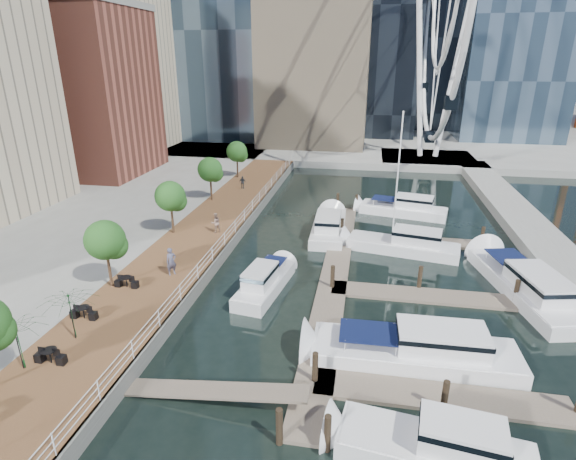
# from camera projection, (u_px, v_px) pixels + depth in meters

# --- Properties ---
(ground) EXTENTS (520.00, 520.00, 0.00)m
(ground) POSITION_uv_depth(u_px,v_px,m) (265.00, 353.00, 24.76)
(ground) COLOR black
(ground) RESTS_ON ground
(boardwalk) EXTENTS (6.00, 60.00, 1.00)m
(boardwalk) POSITION_uv_depth(u_px,v_px,m) (204.00, 235.00, 39.87)
(boardwalk) COLOR brown
(boardwalk) RESTS_ON ground
(seawall) EXTENTS (0.25, 60.00, 1.00)m
(seawall) POSITION_uv_depth(u_px,v_px,m) (237.00, 238.00, 39.37)
(seawall) COLOR #595954
(seawall) RESTS_ON ground
(land_far) EXTENTS (200.00, 114.00, 1.00)m
(land_far) POSITION_uv_depth(u_px,v_px,m) (352.00, 119.00, 118.38)
(land_far) COLOR gray
(land_far) RESTS_ON ground
(breakwater) EXTENTS (4.00, 60.00, 1.00)m
(breakwater) POSITION_uv_depth(u_px,v_px,m) (536.00, 236.00, 39.66)
(breakwater) COLOR gray
(breakwater) RESTS_ON ground
(pier) EXTENTS (14.00, 12.00, 1.00)m
(pier) POSITION_uv_depth(u_px,v_px,m) (427.00, 159.00, 70.08)
(pier) COLOR gray
(pier) RESTS_ON ground
(railing) EXTENTS (0.10, 60.00, 1.05)m
(railing) POSITION_uv_depth(u_px,v_px,m) (235.00, 227.00, 39.02)
(railing) COLOR white
(railing) RESTS_ON boardwalk
(floating_docks) EXTENTS (16.00, 34.00, 2.60)m
(floating_docks) POSITION_uv_depth(u_px,v_px,m) (403.00, 276.00, 32.44)
(floating_docks) COLOR #6D6051
(floating_docks) RESTS_ON ground
(midrise_condos) EXTENTS (19.00, 67.00, 28.00)m
(midrise_condos) POSITION_uv_depth(u_px,v_px,m) (24.00, 76.00, 50.21)
(midrise_condos) COLOR #BCAD8E
(midrise_condos) RESTS_ON ground
(street_trees) EXTENTS (2.60, 42.60, 4.60)m
(street_trees) POSITION_uv_depth(u_px,v_px,m) (170.00, 196.00, 38.00)
(street_trees) COLOR #3F2B1C
(street_trees) RESTS_ON ground
(cafe_tables) EXTENTS (2.50, 13.70, 0.74)m
(cafe_tables) POSITION_uv_depth(u_px,v_px,m) (68.00, 333.00, 24.16)
(cafe_tables) COLOR black
(cafe_tables) RESTS_ON ground
(yacht_foreground) EXTENTS (11.94, 3.43, 2.15)m
(yacht_foreground) POSITION_uv_depth(u_px,v_px,m) (413.00, 361.00, 24.09)
(yacht_foreground) COLOR white
(yacht_foreground) RESTS_ON ground
(pedestrian_near) EXTENTS (0.85, 0.84, 1.98)m
(pedestrian_near) POSITION_uv_depth(u_px,v_px,m) (171.00, 261.00, 31.21)
(pedestrian_near) COLOR #4A4A62
(pedestrian_near) RESTS_ON boardwalk
(pedestrian_mid) EXTENTS (1.07, 1.08, 1.76)m
(pedestrian_mid) POSITION_uv_depth(u_px,v_px,m) (215.00, 223.00, 38.94)
(pedestrian_mid) COLOR gray
(pedestrian_mid) RESTS_ON boardwalk
(pedestrian_far) EXTENTS (0.89, 0.39, 1.51)m
(pedestrian_far) POSITION_uv_depth(u_px,v_px,m) (243.00, 182.00, 52.16)
(pedestrian_far) COLOR #33373F
(pedestrian_far) RESTS_ON boardwalk
(moored_yachts) EXTENTS (22.38, 35.33, 11.50)m
(moored_yachts) POSITION_uv_depth(u_px,v_px,m) (403.00, 261.00, 36.08)
(moored_yachts) COLOR white
(moored_yachts) RESTS_ON ground
(cafe_seating) EXTENTS (4.81, 12.18, 2.75)m
(cafe_seating) POSITION_uv_depth(u_px,v_px,m) (30.00, 348.00, 21.33)
(cafe_seating) COLOR #0E3416
(cafe_seating) RESTS_ON ground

